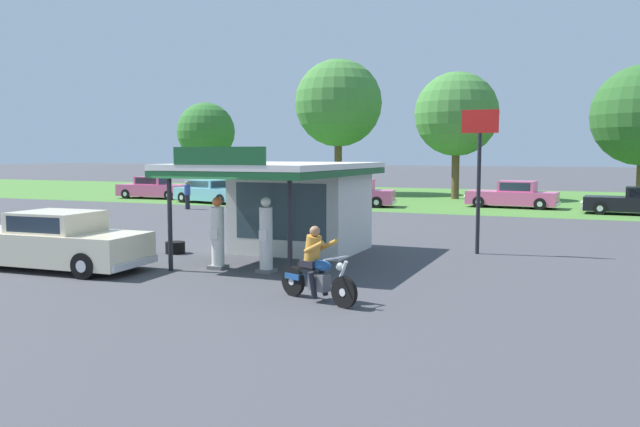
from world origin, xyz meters
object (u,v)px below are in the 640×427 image
Objects in this scene: spare_tire_stack at (175,248)px; bystander_leaning_by_kiosk at (187,195)px; parked_car_back_row_right at (210,192)px; gas_pump_offside at (266,238)px; motorcycle_with_rider at (316,270)px; parked_car_second_row_spare at (154,189)px; gas_pump_nearside at (218,236)px; parked_car_back_row_centre at (513,196)px; roadside_pole_sign at (479,155)px; parked_car_back_row_far_left at (349,194)px; featured_classic_sedan at (54,243)px.

bystander_leaning_by_kiosk is at bearing 123.17° from spare_tire_stack.
parked_car_back_row_right is 8.74× the size of spare_tire_stack.
gas_pump_offside is 0.97× the size of motorcycle_with_rider.
gas_pump_offside is at bearing -53.99° from parked_car_back_row_right.
parked_car_second_row_spare is (-19.84, 21.40, -0.21)m from gas_pump_offside.
gas_pump_offside reaches higher than spare_tire_stack.
gas_pump_offside is at bearing 0.00° from gas_pump_nearside.
parked_car_second_row_spare is at bearing 133.08° from motorcycle_with_rider.
parked_car_back_row_right is at bearing -18.61° from parked_car_second_row_spare.
parked_car_back_row_right is at bearing 126.01° from gas_pump_offside.
parked_car_back_row_centre is 3.37× the size of bystander_leaning_by_kiosk.
roadside_pole_sign is (17.36, -9.85, 2.21)m from bystander_leaning_by_kiosk.
parked_car_back_row_far_left is at bearing 108.50° from motorcycle_with_rider.
featured_classic_sedan is at bearing -157.49° from gas_pump_nearside.
parked_car_second_row_spare is at bearing 128.75° from spare_tire_stack.
spare_tire_stack is at bearing -157.67° from roadside_pole_sign.
parked_car_back_row_far_left is at bearing 89.25° from featured_classic_sedan.
roadside_pole_sign is at bearing -29.56° from bystander_leaning_by_kiosk.
featured_classic_sedan is (-4.05, -1.68, -0.18)m from gas_pump_nearside.
motorcycle_with_rider reaches higher than parked_car_second_row_spare.
gas_pump_offside is 3.46m from motorcycle_with_rider.
roadside_pole_sign is at bearing 22.33° from spare_tire_stack.
parked_car_back_row_far_left reaches higher than featured_classic_sedan.
motorcycle_with_rider is at bearing -32.00° from gas_pump_nearside.
parked_car_second_row_spare is at bearing 121.86° from featured_classic_sedan.
bystander_leaning_by_kiosk is 0.36× the size of roadside_pole_sign.
parked_car_second_row_spare is 1.22× the size of roadside_pole_sign.
bystander_leaning_by_kiosk is (-15.28, 17.58, 0.16)m from motorcycle_with_rider.
spare_tire_stack is at bearing 67.68° from featured_classic_sedan.
parked_car_back_row_far_left is at bearing 6.03° from parked_car_back_row_right.
spare_tire_stack is at bearing -51.25° from parked_car_second_row_spare.
featured_classic_sedan is 1.03× the size of parked_car_back_row_right.
parked_car_back_row_right is at bearing 112.27° from featured_classic_sedan.
parked_car_second_row_spare is at bearing 130.68° from gas_pump_nearside.
gas_pump_offside is at bearing 16.97° from featured_classic_sedan.
spare_tire_stack is (-6.53, 4.20, -0.47)m from motorcycle_with_rider.
roadside_pole_sign is 7.32× the size of spare_tire_stack.
roadside_pole_sign reaches higher than motorcycle_with_rider.
gas_pump_nearside is 1.45m from gas_pump_offside.
roadside_pole_sign is at bearing 41.58° from gas_pump_nearside.
motorcycle_with_rider is 0.37× the size of featured_classic_sedan.
roadside_pole_sign reaches higher than spare_tire_stack.
bystander_leaning_by_kiosk is at bearing -154.28° from parked_car_back_row_centre.
parked_car_back_row_centre is 18.40m from bystander_leaning_by_kiosk.
parked_car_back_row_centre is at bearing 16.80° from parked_car_back_row_far_left.
featured_classic_sedan is 3.47× the size of bystander_leaning_by_kiosk.
gas_pump_offside is at bearing -47.16° from parked_car_second_row_spare.
bystander_leaning_by_kiosk is (-16.57, -7.98, 0.13)m from parked_car_back_row_centre.
parked_car_back_row_right reaches higher than spare_tire_stack.
parked_car_back_row_centre is 1.20× the size of roadside_pole_sign.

